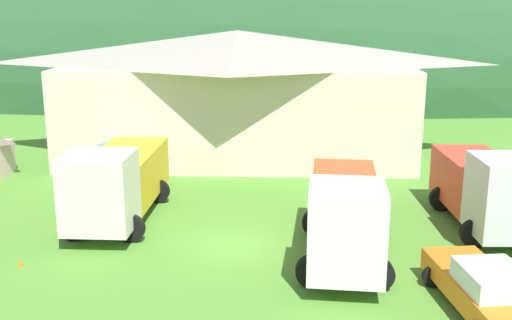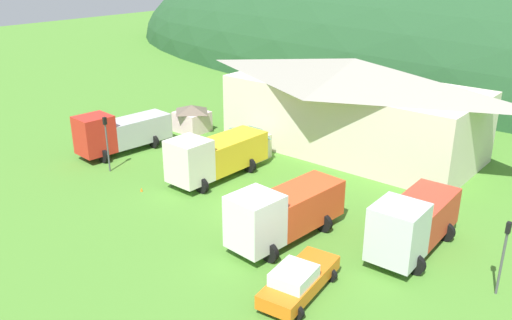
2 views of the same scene
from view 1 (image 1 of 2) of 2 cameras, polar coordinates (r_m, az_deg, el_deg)
name	(u,v)px [view 1 (image 1 of 2)]	position (r m, az deg, el deg)	size (l,w,h in m)	color
ground_plane	(238,245)	(23.67, -1.65, -7.99)	(200.00, 200.00, 0.00)	#4C842D
forested_hill_backdrop	(268,77)	(79.23, 1.09, 7.76)	(140.60, 60.00, 37.28)	#234C28
depot_building	(238,93)	(36.56, -1.69, 6.29)	(21.58, 9.96, 7.56)	beige
play_shed_cream	(125,161)	(31.40, -12.12, -0.12)	(3.16, 2.20, 2.59)	beige
heavy_rig_striped	(117,180)	(26.42, -12.83, -1.85)	(3.48, 8.13, 3.52)	silver
heavy_rig_white	(345,214)	(21.87, 8.29, -5.01)	(3.57, 7.87, 3.49)	white
tow_truck_silver	(488,187)	(26.42, 20.84, -2.40)	(3.39, 7.31, 3.51)	silver
service_pickup_orange	(484,288)	(19.66, 20.52, -11.14)	(2.72, 5.34, 1.66)	orange
traffic_cone_near_pickup	(21,267)	(23.38, -21.13, -9.29)	(0.36, 0.36, 0.54)	orange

